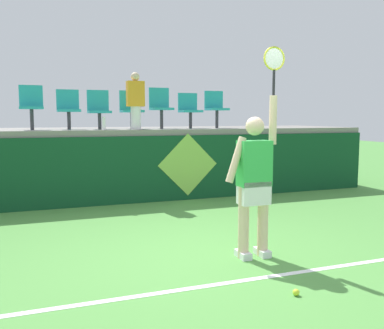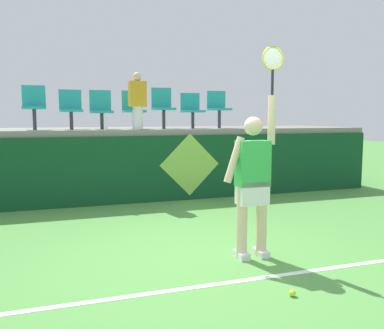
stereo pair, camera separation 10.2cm
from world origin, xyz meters
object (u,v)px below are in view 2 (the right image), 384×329
Objects in this scene: stadium_chair_3 at (133,108)px; spectator_0 at (138,100)px; stadium_chair_2 at (101,108)px; stadium_chair_6 at (218,107)px; tennis_ball at (292,293)px; water_bottle at (106,123)px; stadium_chair_5 at (192,108)px; stadium_chair_4 at (163,105)px; stadium_chair_1 at (71,107)px; stadium_chair_0 at (34,104)px; tennis_player at (253,179)px.

spectator_0 reaches higher than stadium_chair_3.
stadium_chair_6 is at bearing -0.12° from stadium_chair_2.
tennis_ball is at bearing -86.37° from stadium_chair_3.
tennis_ball is 5.53m from spectator_0.
stadium_chair_5 reaches higher than water_bottle.
stadium_chair_5 is (0.66, -0.01, -0.06)m from stadium_chair_4.
stadium_chair_4 is (1.30, 0.59, 0.37)m from water_bottle.
stadium_chair_1 is at bearing 135.78° from water_bottle.
stadium_chair_0 is at bearing 179.94° from stadium_chair_5.
stadium_chair_0 is (-2.48, 4.41, 0.98)m from tennis_player.
stadium_chair_1 is at bearing -179.68° from stadium_chair_2.
stadium_chair_6 is at bearing 72.28° from tennis_player.
stadium_chair_3 is 0.64m from stadium_chair_4.
spectator_0 is (1.27, -0.42, 0.14)m from stadium_chair_1.
spectator_0 reaches higher than stadium_chair_1.
stadium_chair_6 is at bearing 12.72° from water_bottle.
spectator_0 reaches higher than tennis_ball.
stadium_chair_4 is (0.64, 0.00, 0.05)m from stadium_chair_3.
stadium_chair_1 is at bearing 179.96° from stadium_chair_6.
tennis_player is at bearing -107.72° from stadium_chair_6.
tennis_ball is 0.08× the size of stadium_chair_2.
stadium_chair_5 is at bearing -179.97° from stadium_chair_6.
stadium_chair_4 is at bearing 179.79° from stadium_chair_6.
stadium_chair_0 is at bearing 179.91° from stadium_chair_1.
stadium_chair_0 reaches higher than stadium_chair_6.
water_bottle is 0.94m from stadium_chair_3.
water_bottle is (-1.18, 3.83, 0.61)m from tennis_player.
stadium_chair_1 is 0.60m from stadium_chair_2.
stadium_chair_3 is 1.03× the size of stadium_chair_5.
tennis_player reaches higher than stadium_chair_0.
stadium_chair_5 is at bearing -0.16° from stadium_chair_3.
stadium_chair_5 is at bearing -0.45° from stadium_chair_4.
tennis_player is 3.15× the size of stadium_chair_1.
stadium_chair_1 is 1.91m from stadium_chair_4.
stadium_chair_6 is at bearing -0.04° from stadium_chair_1.
stadium_chair_3 reaches higher than stadium_chair_5.
tennis_player is 4.66m from stadium_chair_2.
stadium_chair_3 is (0.66, 0.59, 0.31)m from water_bottle.
stadium_chair_0 is 1.12× the size of stadium_chair_5.
water_bottle is 0.82m from spectator_0.
stadium_chair_5 is 0.93× the size of stadium_chair_6.
water_bottle is 0.29× the size of stadium_chair_0.
stadium_chair_4 reaches higher than stadium_chair_5.
stadium_chair_3 is at bearing 0.06° from stadium_chair_1.
spectator_0 is (-0.52, 3.99, 1.07)m from tennis_player.
stadium_chair_4 is at bearing -0.03° from stadium_chair_2.
water_bottle is 2.07m from stadium_chair_5.
tennis_ball is 0.08× the size of stadium_chair_6.
spectator_0 is (-0.64, -0.43, 0.09)m from stadium_chair_4.
spectator_0 is at bearing 97.44° from tennis_player.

